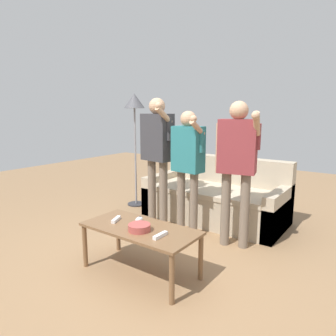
# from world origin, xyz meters

# --- Properties ---
(ground_plane) EXTENTS (12.00, 12.00, 0.00)m
(ground_plane) POSITION_xyz_m (0.00, 0.00, 0.00)
(ground_plane) COLOR #93704C
(couch) EXTENTS (1.89, 0.90, 0.84)m
(couch) POSITION_xyz_m (-0.08, 1.58, 0.29)
(couch) COLOR #B7A88E
(couch) RESTS_ON ground
(coffee_table) EXTENTS (1.09, 0.51, 0.44)m
(coffee_table) POSITION_xyz_m (0.04, -0.16, 0.39)
(coffee_table) COLOR brown
(coffee_table) RESTS_ON ground
(snack_bowl) EXTENTS (0.20, 0.20, 0.06)m
(snack_bowl) POSITION_xyz_m (0.09, -0.22, 0.47)
(snack_bowl) COLOR #B24C47
(snack_bowl) RESTS_ON coffee_table
(game_remote_nunchuk) EXTENTS (0.06, 0.09, 0.05)m
(game_remote_nunchuk) POSITION_xyz_m (-0.06, -0.06, 0.47)
(game_remote_nunchuk) COLOR white
(game_remote_nunchuk) RESTS_ON coffee_table
(floor_lamp) EXTENTS (0.32, 0.32, 1.75)m
(floor_lamp) POSITION_xyz_m (-1.41, 1.41, 1.50)
(floor_lamp) COLOR #2D2D33
(floor_lamp) RESTS_ON ground
(player_left) EXTENTS (0.48, 0.38, 1.65)m
(player_left) POSITION_xyz_m (-0.60, 0.93, 1.04)
(player_left) COLOR #756656
(player_left) RESTS_ON ground
(player_center) EXTENTS (0.44, 0.33, 1.49)m
(player_center) POSITION_xyz_m (-0.11, 0.88, 0.94)
(player_center) COLOR #756656
(player_center) RESTS_ON ground
(player_right) EXTENTS (0.51, 0.35, 1.59)m
(player_right) POSITION_xyz_m (0.50, 0.89, 1.00)
(player_right) COLOR #756656
(player_right) RESTS_ON ground
(game_remote_wand_near) EXTENTS (0.04, 0.16, 0.03)m
(game_remote_wand_near) POSITION_xyz_m (0.32, -0.23, 0.46)
(game_remote_wand_near) COLOR white
(game_remote_wand_near) RESTS_ON coffee_table
(game_remote_wand_far) EXTENTS (0.09, 0.16, 0.03)m
(game_remote_wand_far) POSITION_xyz_m (-0.25, -0.17, 0.46)
(game_remote_wand_far) COLOR white
(game_remote_wand_far) RESTS_ON coffee_table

